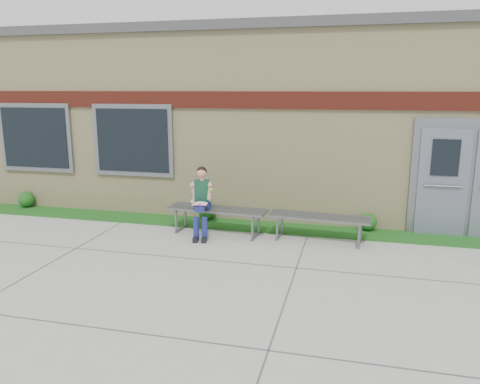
# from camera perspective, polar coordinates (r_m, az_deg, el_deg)

# --- Properties ---
(ground) EXTENTS (80.00, 80.00, 0.00)m
(ground) POSITION_cam_1_polar(r_m,az_deg,el_deg) (7.41, -1.42, -9.98)
(ground) COLOR #9E9E99
(ground) RESTS_ON ground
(grass_strip) EXTENTS (16.00, 0.80, 0.02)m
(grass_strip) POSITION_cam_1_polar(r_m,az_deg,el_deg) (9.79, 2.58, -4.26)
(grass_strip) COLOR #134612
(grass_strip) RESTS_ON ground
(school_building) EXTENTS (16.20, 6.22, 4.20)m
(school_building) POSITION_cam_1_polar(r_m,az_deg,el_deg) (12.74, 5.69, 9.16)
(school_building) COLOR beige
(school_building) RESTS_ON ground
(bench_left) EXTENTS (2.02, 0.70, 0.52)m
(bench_left) POSITION_cam_1_polar(r_m,az_deg,el_deg) (9.28, -2.81, -2.71)
(bench_left) COLOR slate
(bench_left) RESTS_ON ground
(bench_right) EXTENTS (1.93, 0.67, 0.49)m
(bench_right) POSITION_cam_1_polar(r_m,az_deg,el_deg) (8.94, 9.60, -3.60)
(bench_right) COLOR slate
(bench_right) RESTS_ON ground
(girl) EXTENTS (0.49, 0.78, 1.35)m
(girl) POSITION_cam_1_polar(r_m,az_deg,el_deg) (9.09, -4.72, -0.88)
(girl) COLOR navy
(girl) RESTS_ON ground
(shrub_west) EXTENTS (0.38, 0.38, 0.38)m
(shrub_west) POSITION_cam_1_polar(r_m,az_deg,el_deg) (12.44, -24.60, -0.81)
(shrub_west) COLOR #134612
(shrub_west) RESTS_ON grass_strip
(shrub_mid) EXTENTS (0.39, 0.39, 0.39)m
(shrub_mid) POSITION_cam_1_polar(r_m,az_deg,el_deg) (10.28, -4.08, -2.29)
(shrub_mid) COLOR #134612
(shrub_mid) RESTS_ON grass_strip
(shrub_east) EXTENTS (0.35, 0.35, 0.35)m
(shrub_east) POSITION_cam_1_polar(r_m,az_deg,el_deg) (9.82, 15.32, -3.52)
(shrub_east) COLOR #134612
(shrub_east) RESTS_ON grass_strip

